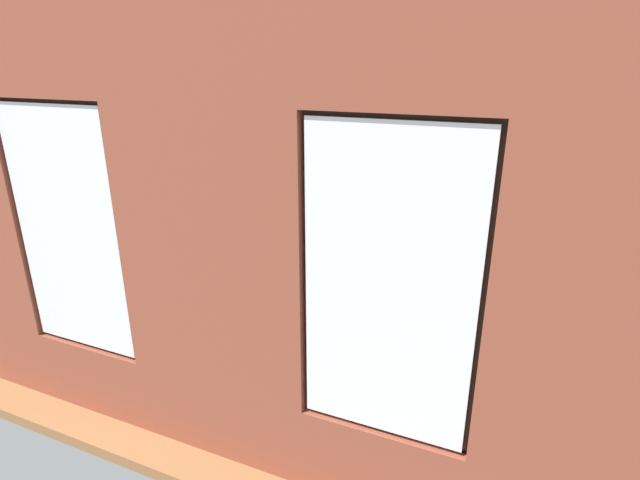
% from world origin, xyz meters
% --- Properties ---
extents(ground_plane, '(6.98, 5.49, 0.10)m').
position_xyz_m(ground_plane, '(0.00, 0.00, -0.05)').
color(ground_plane, '#99663D').
extents(brick_wall_with_windows, '(6.38, 0.30, 3.54)m').
position_xyz_m(brick_wall_with_windows, '(-0.00, 2.36, 1.77)').
color(brick_wall_with_windows, brown).
rests_on(brick_wall_with_windows, ground_plane).
extents(white_wall_right, '(0.10, 4.49, 3.54)m').
position_xyz_m(white_wall_right, '(3.14, 0.20, 1.77)').
color(white_wall_right, silver).
rests_on(white_wall_right, ground_plane).
extents(couch_by_window, '(2.02, 0.87, 0.80)m').
position_xyz_m(couch_by_window, '(-0.18, 1.71, 0.33)').
color(couch_by_window, black).
rests_on(couch_by_window, ground_plane).
extents(couch_left, '(1.03, 1.99, 0.80)m').
position_xyz_m(couch_left, '(-2.49, 0.16, 0.33)').
color(couch_left, black).
rests_on(couch_left, ground_plane).
extents(coffee_table, '(1.28, 0.88, 0.40)m').
position_xyz_m(coffee_table, '(0.19, -0.30, 0.36)').
color(coffee_table, tan).
rests_on(coffee_table, ground_plane).
extents(cup_ceramic, '(0.09, 0.09, 0.11)m').
position_xyz_m(cup_ceramic, '(0.19, -0.30, 0.46)').
color(cup_ceramic, silver).
rests_on(cup_ceramic, coffee_table).
extents(candle_jar, '(0.08, 0.08, 0.09)m').
position_xyz_m(candle_jar, '(0.10, -0.17, 0.45)').
color(candle_jar, '#B7333D').
rests_on(candle_jar, coffee_table).
extents(table_plant_small, '(0.16, 0.16, 0.26)m').
position_xyz_m(table_plant_small, '(-0.16, -0.46, 0.54)').
color(table_plant_small, '#9E5638').
rests_on(table_plant_small, coffee_table).
extents(remote_black, '(0.17, 0.12, 0.02)m').
position_xyz_m(remote_black, '(0.58, -0.17, 0.41)').
color(remote_black, black).
rests_on(remote_black, coffee_table).
extents(remote_silver, '(0.15, 0.16, 0.02)m').
position_xyz_m(remote_silver, '(0.35, -0.41, 0.41)').
color(remote_silver, '#B2B2B7').
rests_on(remote_silver, coffee_table).
extents(media_console, '(1.23, 0.42, 0.57)m').
position_xyz_m(media_console, '(2.84, 0.23, 0.28)').
color(media_console, black).
rests_on(media_console, ground_plane).
extents(tv_flatscreen, '(0.93, 0.20, 0.64)m').
position_xyz_m(tv_flatscreen, '(2.84, 0.23, 0.89)').
color(tv_flatscreen, black).
rests_on(tv_flatscreen, media_console).
extents(papasan_chair, '(1.12, 1.12, 0.70)m').
position_xyz_m(papasan_chair, '(0.77, -1.36, 0.45)').
color(papasan_chair, olive).
rests_on(papasan_chair, ground_plane).
extents(potted_plant_mid_room_small, '(0.33, 0.33, 0.54)m').
position_xyz_m(potted_plant_mid_room_small, '(-1.17, -0.67, 0.34)').
color(potted_plant_mid_room_small, brown).
rests_on(potted_plant_mid_room_small, ground_plane).
extents(potted_plant_beside_window_right, '(0.66, 0.66, 0.93)m').
position_xyz_m(potted_plant_beside_window_right, '(1.45, 1.81, 0.59)').
color(potted_plant_beside_window_right, beige).
rests_on(potted_plant_beside_window_right, ground_plane).
extents(potted_plant_corner_near_left, '(0.92, 0.96, 1.27)m').
position_xyz_m(potted_plant_corner_near_left, '(-2.63, -1.73, 0.79)').
color(potted_plant_corner_near_left, beige).
rests_on(potted_plant_corner_near_left, ground_plane).
extents(potted_plant_foreground_right, '(0.45, 0.45, 0.75)m').
position_xyz_m(potted_plant_foreground_right, '(2.54, -1.69, 0.48)').
color(potted_plant_foreground_right, '#9E5638').
rests_on(potted_plant_foreground_right, ground_plane).
extents(potted_plant_by_left_couch, '(0.39, 0.39, 0.69)m').
position_xyz_m(potted_plant_by_left_couch, '(-2.09, -1.26, 0.48)').
color(potted_plant_by_left_couch, beige).
rests_on(potted_plant_by_left_couch, ground_plane).
extents(potted_plant_between_couches, '(1.09, 0.91, 1.21)m').
position_xyz_m(potted_plant_between_couches, '(-1.65, 1.66, 0.63)').
color(potted_plant_between_couches, gray).
rests_on(potted_plant_between_couches, ground_plane).
extents(potted_plant_corner_far_left, '(0.59, 0.59, 0.98)m').
position_xyz_m(potted_plant_corner_far_left, '(-2.64, 1.81, 0.60)').
color(potted_plant_corner_far_left, gray).
rests_on(potted_plant_corner_far_left, ground_plane).
extents(potted_plant_near_tv, '(0.80, 0.80, 1.28)m').
position_xyz_m(potted_plant_near_tv, '(2.28, 1.31, 0.77)').
color(potted_plant_near_tv, '#9E5638').
rests_on(potted_plant_near_tv, ground_plane).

